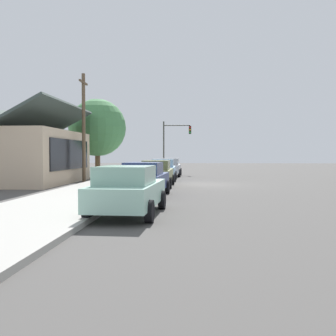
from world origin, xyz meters
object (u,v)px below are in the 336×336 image
(car_silver, at_px, (170,167))
(shade_tree, at_px, (97,128))
(car_navy, at_px, (145,179))
(traffic_light_main, at_px, (174,139))
(car_skyblue, at_px, (163,170))
(utility_pole_wooden, at_px, (84,126))
(fire_hydrant_red, at_px, (150,172))
(car_olive, at_px, (157,173))
(car_seafoam, at_px, (128,190))

(car_silver, height_order, shade_tree, shade_tree)
(car_navy, xyz_separation_m, traffic_light_main, (20.74, -0.31, 2.68))
(car_skyblue, height_order, utility_pole_wooden, utility_pole_wooden)
(traffic_light_main, bearing_deg, fire_hydrant_red, 165.77)
(car_olive, relative_size, car_silver, 1.01)
(car_seafoam, relative_size, traffic_light_main, 0.90)
(car_seafoam, bearing_deg, shade_tree, 19.09)
(fire_hydrant_red, bearing_deg, car_silver, -29.03)
(car_navy, distance_m, car_skyblue, 11.00)
(car_silver, xyz_separation_m, utility_pole_wooden, (-8.14, 5.47, 3.11))
(car_seafoam, xyz_separation_m, utility_pole_wooden, (14.26, 5.52, 3.11))
(traffic_light_main, bearing_deg, car_olive, 178.94)
(fire_hydrant_red, bearing_deg, shade_tree, 76.57)
(car_olive, relative_size, car_skyblue, 1.05)
(car_silver, bearing_deg, car_seafoam, -179.93)
(car_olive, relative_size, traffic_light_main, 0.89)
(car_skyblue, height_order, car_silver, same)
(car_navy, height_order, car_silver, same)
(car_skyblue, bearing_deg, traffic_light_main, -3.26)
(traffic_light_main, bearing_deg, utility_pole_wooden, 154.82)
(traffic_light_main, bearing_deg, shade_tree, 130.50)
(shade_tree, distance_m, fire_hydrant_red, 6.10)
(utility_pole_wooden, bearing_deg, car_silver, -33.90)
(car_navy, height_order, car_olive, same)
(car_olive, xyz_separation_m, utility_pole_wooden, (3.12, 5.38, 3.11))
(car_navy, bearing_deg, shade_tree, 24.03)
(car_seafoam, distance_m, car_silver, 22.40)
(car_olive, distance_m, car_silver, 11.26)
(traffic_light_main, xyz_separation_m, utility_pole_wooden, (-12.04, 5.66, 0.44))
(car_silver, bearing_deg, car_navy, 179.53)
(car_olive, bearing_deg, traffic_light_main, -0.94)
(car_skyblue, bearing_deg, car_silver, -2.70)
(car_navy, relative_size, fire_hydrant_red, 6.35)
(car_silver, bearing_deg, fire_hydrant_red, 150.92)
(car_olive, xyz_separation_m, car_silver, (11.26, -0.09, -0.00))
(car_silver, height_order, fire_hydrant_red, car_silver)
(car_skyblue, xyz_separation_m, fire_hydrant_red, (3.19, 1.34, -0.32))
(car_olive, distance_m, utility_pole_wooden, 6.95)
(shade_tree, relative_size, traffic_light_main, 1.29)
(car_navy, height_order, traffic_light_main, traffic_light_main)
(fire_hydrant_red, bearing_deg, car_navy, -174.57)
(car_navy, distance_m, traffic_light_main, 20.92)
(car_silver, distance_m, fire_hydrant_red, 3.05)
(car_navy, distance_m, car_olive, 5.59)
(car_skyblue, bearing_deg, utility_pole_wooden, 111.91)
(car_seafoam, height_order, car_skyblue, same)
(car_olive, xyz_separation_m, shade_tree, (9.73, 6.07, 3.41))
(car_seafoam, height_order, car_olive, same)
(car_silver, xyz_separation_m, shade_tree, (-1.53, 6.17, 3.41))
(car_skyblue, distance_m, fire_hydrant_red, 3.48)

